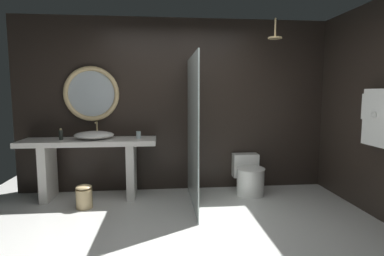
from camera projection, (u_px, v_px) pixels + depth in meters
ground_plane at (189, 248)px, 2.96m from camera, size 5.76×5.76×0.00m
back_wall_panel at (178, 106)px, 4.68m from camera, size 4.80×0.10×2.60m
side_wall_right at (371, 109)px, 3.79m from camera, size 0.10×2.47×2.60m
vanity_counter at (90, 157)px, 4.31m from camera, size 1.86×0.54×0.85m
vessel_sink at (94, 135)px, 4.30m from camera, size 0.55×0.45×0.23m
tumbler_cup at (138, 135)px, 4.35m from camera, size 0.06×0.06×0.10m
soap_dispenser at (61, 135)px, 4.22m from camera, size 0.05×0.05×0.16m
round_wall_mirror at (91, 94)px, 4.45m from camera, size 0.80×0.07×0.80m
shower_glass_panel at (193, 132)px, 4.02m from camera, size 0.02×1.35×1.97m
rain_shower_head at (275, 36)px, 4.14m from camera, size 0.19×0.19×0.27m
hanging_bathrobe at (380, 116)px, 3.44m from camera, size 0.20×0.58×0.72m
toilet at (249, 176)px, 4.54m from camera, size 0.42×0.62×0.56m
waste_bin at (84, 196)px, 3.96m from camera, size 0.21×0.21×0.31m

